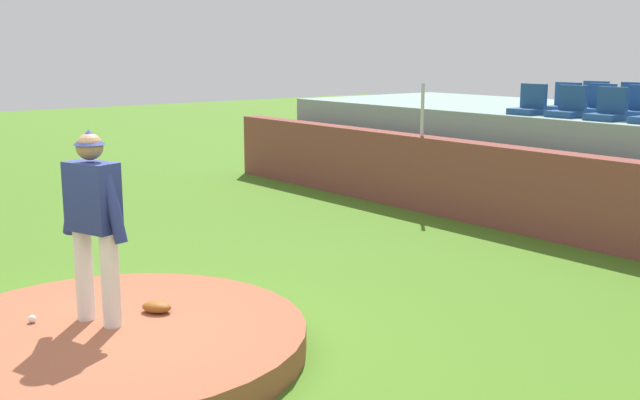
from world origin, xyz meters
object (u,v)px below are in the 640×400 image
at_px(stadium_chair_6, 598,105).
at_px(stadium_chair_10, 592,101).
at_px(stadium_chair_1, 568,107).
at_px(stadium_chair_5, 564,103).
at_px(baseball, 32,319).
at_px(stadium_chair_11, 630,103).
at_px(pitcher, 93,213).
at_px(fielding_glove, 157,307).
at_px(stadium_chair_0, 529,105).
at_px(stadium_chair_2, 608,110).
at_px(stadium_chair_7, 639,107).

distance_m(stadium_chair_6, stadium_chair_10, 1.11).
distance_m(stadium_chair_1, stadium_chair_10, 1.88).
xyz_separation_m(stadium_chair_5, stadium_chair_10, (-0.01, 0.88, 0.00)).
bearing_deg(baseball, stadium_chair_11, 90.34).
relative_size(pitcher, fielding_glove, 6.01).
height_order(stadium_chair_0, stadium_chair_10, same).
bearing_deg(stadium_chair_11, stadium_chair_0, 67.81).
height_order(baseball, fielding_glove, fielding_glove).
bearing_deg(stadium_chair_0, stadium_chair_2, -179.62).
bearing_deg(stadium_chair_2, stadium_chair_7, -89.35).
relative_size(stadium_chair_1, stadium_chair_5, 1.00).
relative_size(baseball, stadium_chair_6, 0.15).
distance_m(fielding_glove, stadium_chair_10, 9.49).
relative_size(stadium_chair_7, stadium_chair_11, 1.00).
bearing_deg(pitcher, stadium_chair_6, 74.63).
bearing_deg(stadium_chair_2, stadium_chair_10, -51.99).
height_order(baseball, stadium_chair_11, stadium_chair_11).
bearing_deg(stadium_chair_7, stadium_chair_6, 1.04).
bearing_deg(stadium_chair_0, stadium_chair_5, -92.34).
relative_size(stadium_chair_1, stadium_chair_11, 1.00).
bearing_deg(stadium_chair_10, fielding_glove, 97.64).
bearing_deg(stadium_chair_10, stadium_chair_6, 127.10).
height_order(pitcher, stadium_chair_2, stadium_chair_2).
distance_m(stadium_chair_2, stadium_chair_6, 1.16).
bearing_deg(fielding_glove, stadium_chair_11, 61.20).
relative_size(fielding_glove, stadium_chair_11, 0.60).
xyz_separation_m(stadium_chair_6, stadium_chair_7, (0.72, 0.01, 0.00)).
bearing_deg(fielding_glove, stadium_chair_6, 61.90).
height_order(stadium_chair_2, stadium_chair_5, same).
relative_size(stadium_chair_5, stadium_chair_10, 1.00).
distance_m(baseball, stadium_chair_6, 9.57).
distance_m(stadium_chair_1, stadium_chair_5, 1.10).
bearing_deg(pitcher, baseball, -146.51).
bearing_deg(stadium_chair_2, stadium_chair_11, -69.57).
xyz_separation_m(stadium_chair_5, stadium_chair_11, (0.71, 0.91, 0.00)).
xyz_separation_m(pitcher, stadium_chair_7, (0.22, 8.95, 0.56)).
bearing_deg(stadium_chair_1, stadium_chair_5, -52.53).
xyz_separation_m(stadium_chair_1, stadium_chair_2, (0.72, -0.04, 0.00)).
relative_size(stadium_chair_1, stadium_chair_2, 1.00).
distance_m(stadium_chair_0, stadium_chair_10, 1.80).
height_order(stadium_chair_0, stadium_chair_1, same).
xyz_separation_m(pitcher, stadium_chair_0, (-1.19, 8.03, 0.56)).
distance_m(stadium_chair_7, stadium_chair_10, 1.64).
bearing_deg(stadium_chair_2, stadium_chair_1, -3.10).
height_order(fielding_glove, stadium_chair_6, stadium_chair_6).
xyz_separation_m(fielding_glove, stadium_chair_0, (-1.27, 7.48, 1.55)).
relative_size(pitcher, stadium_chair_2, 3.60).
bearing_deg(baseball, stadium_chair_0, 95.41).
xyz_separation_m(stadium_chair_5, stadium_chair_6, (0.66, -0.01, 0.00)).
bearing_deg(stadium_chair_5, stadium_chair_0, 87.66).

